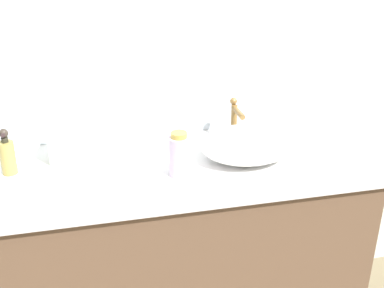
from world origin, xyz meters
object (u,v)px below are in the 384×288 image
(tissue_box, at_px, (67,142))
(lotion_bottle, at_px, (179,155))
(sink_basin, at_px, (247,144))
(perfume_bottle, at_px, (7,155))

(tissue_box, bearing_deg, lotion_bottle, -28.83)
(tissue_box, bearing_deg, sink_basin, -12.55)
(sink_basin, height_order, lotion_bottle, lotion_bottle)
(lotion_bottle, distance_m, tissue_box, 0.43)
(sink_basin, bearing_deg, lotion_bottle, -166.45)
(perfume_bottle, distance_m, tissue_box, 0.21)
(sink_basin, distance_m, lotion_bottle, 0.28)
(lotion_bottle, height_order, perfume_bottle, perfume_bottle)
(lotion_bottle, bearing_deg, tissue_box, 151.17)
(perfume_bottle, bearing_deg, lotion_bottle, -13.68)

